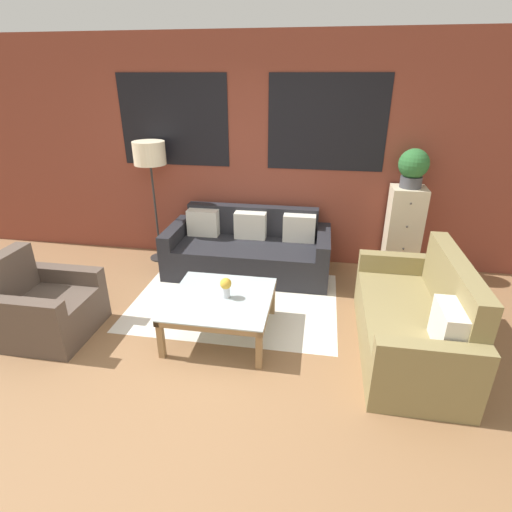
# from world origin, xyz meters

# --- Properties ---
(ground_plane) EXTENTS (16.00, 16.00, 0.00)m
(ground_plane) POSITION_xyz_m (0.00, 0.00, 0.00)
(ground_plane) COLOR #8E6642
(wall_back_brick) EXTENTS (8.40, 0.09, 2.80)m
(wall_back_brick) POSITION_xyz_m (0.00, 2.44, 1.41)
(wall_back_brick) COLOR brown
(wall_back_brick) RESTS_ON ground_plane
(rug) EXTENTS (2.25, 1.62, 0.00)m
(rug) POSITION_xyz_m (0.07, 1.18, 0.00)
(rug) COLOR silver
(rug) RESTS_ON ground_plane
(couch_dark) EXTENTS (2.03, 0.88, 0.78)m
(couch_dark) POSITION_xyz_m (0.07, 1.95, 0.28)
(couch_dark) COLOR #232328
(couch_dark) RESTS_ON ground_plane
(settee_vintage) EXTENTS (0.80, 1.69, 0.92)m
(settee_vintage) POSITION_xyz_m (1.84, 0.57, 0.31)
(settee_vintage) COLOR olive
(settee_vintage) RESTS_ON ground_plane
(armchair_corner) EXTENTS (0.80, 0.80, 0.84)m
(armchair_corner) POSITION_xyz_m (-1.61, 0.29, 0.28)
(armchair_corner) COLOR brown
(armchair_corner) RESTS_ON ground_plane
(coffee_table) EXTENTS (0.96, 0.96, 0.40)m
(coffee_table) POSITION_xyz_m (0.07, 0.55, 0.35)
(coffee_table) COLOR silver
(coffee_table) RESTS_ON ground_plane
(floor_lamp) EXTENTS (0.40, 0.40, 1.58)m
(floor_lamp) POSITION_xyz_m (-1.20, 2.13, 1.37)
(floor_lamp) COLOR #2D2D2D
(floor_lamp) RESTS_ON ground_plane
(drawer_cabinet) EXTENTS (0.40, 0.37, 1.13)m
(drawer_cabinet) POSITION_xyz_m (1.96, 2.18, 0.56)
(drawer_cabinet) COLOR beige
(drawer_cabinet) RESTS_ON ground_plane
(potted_plant) EXTENTS (0.34, 0.34, 0.45)m
(potted_plant) POSITION_xyz_m (1.96, 2.18, 1.37)
(potted_plant) COLOR #47474C
(potted_plant) RESTS_ON drawer_cabinet
(flower_vase) EXTENTS (0.11, 0.11, 0.20)m
(flower_vase) POSITION_xyz_m (0.12, 0.57, 0.52)
(flower_vase) COLOR silver
(flower_vase) RESTS_ON coffee_table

